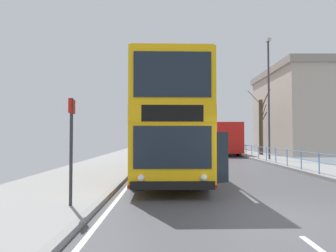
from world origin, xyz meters
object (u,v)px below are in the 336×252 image
Objects in this scene: double_decker_bus_main at (169,125)px; background_building_00 at (323,111)px; street_lamp_far_side at (270,90)px; bare_tree_far_00 at (263,125)px; background_bus_far_lane at (220,138)px; bus_stop_sign_near at (73,139)px.

background_building_00 is at bearing 48.47° from double_decker_bus_main.
double_decker_bus_main is 0.87× the size of background_building_00.
street_lamp_far_side is 6.32m from bare_tree_far_00.
bare_tree_far_00 is at bearing -47.87° from background_bus_far_lane.
background_building_00 is (7.96, 4.46, 1.72)m from bare_tree_far_00.
background_bus_far_lane is 1.76× the size of bare_tree_far_00.
background_bus_far_lane is 1.19× the size of street_lamp_far_side.
double_decker_bus_main is at bearing -106.62° from background_bus_far_lane.
double_decker_bus_main is 7.07m from bus_stop_sign_near.
background_building_00 is (19.14, 25.53, 2.84)m from bus_stop_sign_near.
background_building_00 is (16.74, 18.91, 2.22)m from double_decker_bus_main.
bare_tree_far_00 reaches higher than bus_stop_sign_near.
bus_stop_sign_near is 0.29× the size of street_lamp_far_side.
bare_tree_far_00 is 9.28m from background_building_00.
bare_tree_far_00 is at bearing -150.75° from background_building_00.
bus_stop_sign_near is 0.21× the size of background_building_00.
background_bus_far_lane is 10.34m from street_lamp_far_side.
background_bus_far_lane is at bearing 72.50° from bus_stop_sign_near.
background_building_00 reaches higher than double_decker_bus_main.
double_decker_bus_main reaches higher than background_bus_far_lane.
background_bus_far_lane is (5.42, 18.16, -0.67)m from double_decker_bus_main.
double_decker_bus_main is 1.04× the size of background_bus_far_lane.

